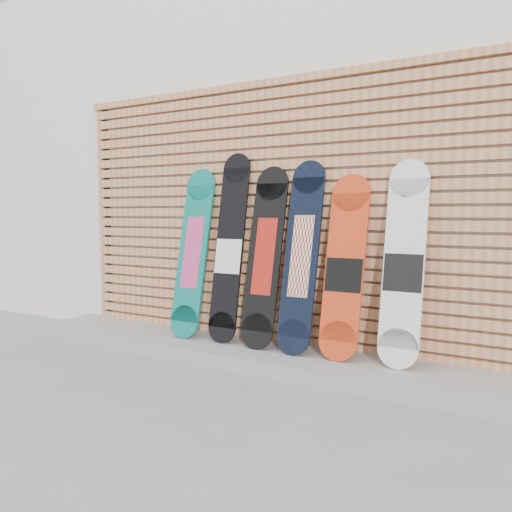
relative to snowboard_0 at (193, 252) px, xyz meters
The scene contains 10 objects.
ground 1.47m from the snowboard_0, 39.85° to the right, with size 80.00×80.00×0.00m, color gray.
building 3.22m from the snowboard_0, 62.49° to the left, with size 12.00×5.00×3.60m, color silver.
concrete_step 1.11m from the snowboard_0, ahead, with size 4.60×0.70×0.12m, color gray.
slat_wall 0.87m from the snowboard_0, 14.59° to the left, with size 4.26×0.08×2.29m.
snowboard_0 is the anchor object (origin of this frame).
snowboard_1 0.37m from the snowboard_0, ahead, with size 0.26×0.32×1.59m.
snowboard_2 0.72m from the snowboard_0, ahead, with size 0.29×0.35×1.46m.
snowboard_3 1.04m from the snowboard_0, ahead, with size 0.27×0.35×1.50m.
snowboard_4 1.39m from the snowboard_0, ahead, with size 0.30×0.34×1.38m.
snowboard_5 1.82m from the snowboard_0, ahead, with size 0.28×0.30×1.47m.
Camera 1 is at (1.69, -2.75, 1.20)m, focal length 35.00 mm.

